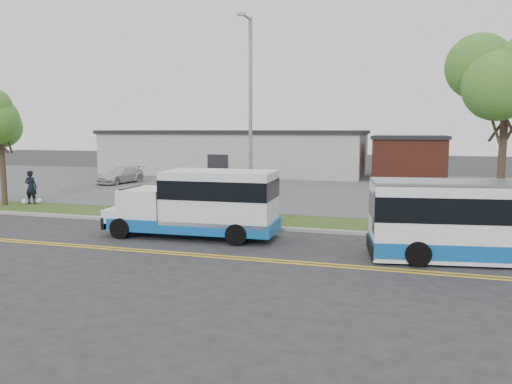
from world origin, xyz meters
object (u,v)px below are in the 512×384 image
(tree_west, at_px, (0,117))
(parked_car_a, at_px, (234,186))
(pedestrian, at_px, (31,187))
(parked_car_b, at_px, (121,175))
(streetlight_near, at_px, (250,113))
(shuttle_bus, at_px, (204,202))
(tree_east, at_px, (506,86))

(tree_west, distance_m, parked_car_a, 14.36)
(pedestrian, bearing_deg, parked_car_b, -91.01)
(streetlight_near, xyz_separation_m, shuttle_bus, (-0.81, -3.90, -3.75))
(tree_east, relative_size, parked_car_b, 1.88)
(tree_east, xyz_separation_m, pedestrian, (-24.82, 1.00, -5.12))
(parked_car_b, bearing_deg, parked_car_a, -13.15)
(shuttle_bus, bearing_deg, tree_east, 17.19)
(streetlight_near, relative_size, parked_car_a, 2.45)
(tree_west, height_order, parked_car_a, tree_west)
(tree_east, relative_size, streetlight_near, 0.88)
(tree_west, bearing_deg, pedestrian, 34.16)
(streetlight_near, bearing_deg, parked_car_b, 139.50)
(tree_west, bearing_deg, streetlight_near, -1.80)
(parked_car_a, bearing_deg, shuttle_bus, -88.85)
(streetlight_near, bearing_deg, shuttle_bus, -101.70)
(parked_car_b, bearing_deg, pedestrian, -74.47)
(parked_car_a, bearing_deg, tree_west, -158.72)
(tree_east, bearing_deg, tree_west, 179.56)
(parked_car_a, bearing_deg, streetlight_near, -77.82)
(streetlight_near, xyz_separation_m, parked_car_b, (-14.98, 12.79, -4.49))
(tree_west, xyz_separation_m, parked_car_b, (0.02, 12.32, -4.38))
(tree_west, height_order, streetlight_near, streetlight_near)
(streetlight_near, distance_m, parked_car_a, 9.81)
(shuttle_bus, bearing_deg, tree_west, 160.62)
(shuttle_bus, bearing_deg, parked_car_b, 128.07)
(tree_east, distance_m, streetlight_near, 11.05)
(streetlight_near, relative_size, parked_car_b, 2.14)
(tree_east, distance_m, parked_car_b, 29.35)
(tree_east, distance_m, parked_car_a, 17.35)
(streetlight_near, height_order, pedestrian, streetlight_near)
(streetlight_near, bearing_deg, parked_car_a, 114.09)
(tree_west, relative_size, streetlight_near, 0.73)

